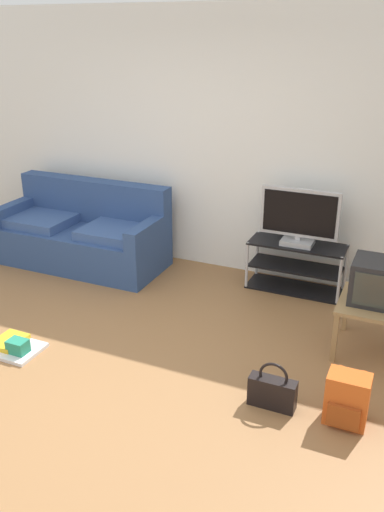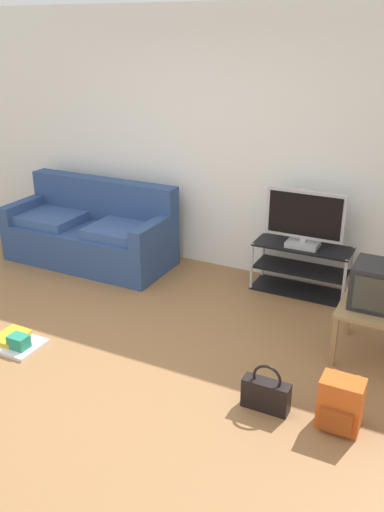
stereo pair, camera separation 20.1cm
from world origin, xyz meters
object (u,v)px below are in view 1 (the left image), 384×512
(tv_stand, at_px, (296,267))
(crt_tv, at_px, (381,282))
(side_table, at_px, (377,309))
(backpack, at_px, (347,399))
(floor_tray, at_px, (14,346))
(couch, at_px, (84,235))
(flat_tv, at_px, (299,218))
(handbag, at_px, (272,391))

(tv_stand, xyz_separation_m, crt_tv, (0.87, -0.87, 0.37))
(side_table, relative_size, crt_tv, 1.32)
(tv_stand, distance_m, backpack, 2.03)
(floor_tray, bearing_deg, backpack, 4.65)
(side_table, distance_m, floor_tray, 2.96)
(couch, xyz_separation_m, crt_tv, (3.21, -0.60, 0.29))
(tv_stand, height_order, side_table, tv_stand)
(flat_tv, distance_m, handbag, 2.01)
(couch, height_order, crt_tv, couch)
(tv_stand, xyz_separation_m, floor_tray, (-1.83, -2.07, -0.21))
(crt_tv, bearing_deg, backpack, -93.34)
(backpack, bearing_deg, couch, 151.47)
(flat_tv, distance_m, floor_tray, 2.84)
(couch, bearing_deg, crt_tv, -10.54)
(tv_stand, relative_size, flat_tv, 1.25)
(crt_tv, height_order, backpack, crt_tv)
(side_table, xyz_separation_m, floor_tray, (-2.69, -1.18, -0.35))
(backpack, bearing_deg, floor_tray, -177.26)
(floor_tray, bearing_deg, couch, 106.14)
(couch, distance_m, backpack, 3.54)
(side_table, relative_size, floor_tray, 1.39)
(tv_stand, height_order, flat_tv, flat_tv)
(tv_stand, distance_m, floor_tray, 2.77)
(tv_stand, relative_size, floor_tray, 2.22)
(tv_stand, bearing_deg, flat_tv, -90.00)
(couch, xyz_separation_m, tv_stand, (2.35, 0.27, -0.08))
(couch, distance_m, tv_stand, 2.37)
(tv_stand, distance_m, flat_tv, 0.53)
(crt_tv, height_order, handbag, crt_tv)
(side_table, height_order, floor_tray, side_table)
(couch, xyz_separation_m, handbag, (2.66, -1.63, -0.21))
(couch, bearing_deg, tv_stand, 6.68)
(couch, height_order, backpack, couch)
(backpack, distance_m, floor_tray, 2.65)
(side_table, distance_m, backpack, 0.99)
(handbag, bearing_deg, side_table, 61.40)
(couch, height_order, flat_tv, flat_tv)
(crt_tv, relative_size, floor_tray, 1.06)
(crt_tv, bearing_deg, floor_tray, -156.02)
(floor_tray, bearing_deg, handbag, 4.49)
(crt_tv, distance_m, handbag, 1.27)
(crt_tv, distance_m, floor_tray, 3.01)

